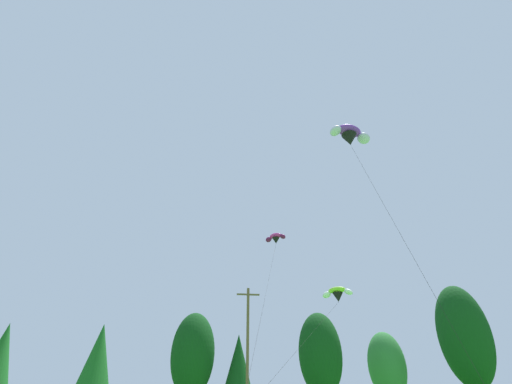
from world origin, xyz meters
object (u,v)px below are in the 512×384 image
at_px(parafoil_kite_high_lime_white, 337,294).
at_px(parafoil_kite_mid_purple, 350,135).
at_px(utility_pole, 248,351).
at_px(parafoil_kite_far_magenta, 276,238).

height_order(parafoil_kite_high_lime_white, parafoil_kite_mid_purple, parafoil_kite_mid_purple).
bearing_deg(utility_pole, parafoil_kite_high_lime_white, 7.15).
distance_m(parafoil_kite_high_lime_white, parafoil_kite_far_magenta, 9.99).
height_order(utility_pole, parafoil_kite_mid_purple, parafoil_kite_mid_purple).
distance_m(utility_pole, parafoil_kite_high_lime_white, 11.01).
bearing_deg(utility_pole, parafoil_kite_far_magenta, 52.51).
relative_size(parafoil_kite_high_lime_white, parafoil_kite_far_magenta, 0.82).
relative_size(utility_pole, parafoil_kite_mid_purple, 0.58).
bearing_deg(parafoil_kite_high_lime_white, utility_pole, -172.85).
bearing_deg(parafoil_kite_far_magenta, utility_pole, -127.49).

